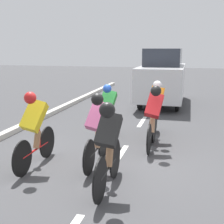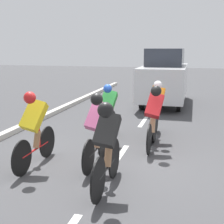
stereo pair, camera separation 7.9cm
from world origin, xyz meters
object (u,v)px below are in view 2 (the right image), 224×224
(cyclist_green, at_px, (108,112))
(cyclist_yellow, at_px, (34,127))
(cyclist_black, at_px, (107,144))
(cyclist_pink, at_px, (97,128))
(cyclist_red, at_px, (154,115))
(cyclist_orange, at_px, (156,109))
(support_car, at_px, (164,77))

(cyclist_green, height_order, cyclist_yellow, cyclist_yellow)
(cyclist_green, bearing_deg, cyclist_black, 105.17)
(cyclist_pink, height_order, cyclist_red, same)
(cyclist_yellow, xyz_separation_m, cyclist_pink, (-1.15, -0.32, -0.01))
(cyclist_red, bearing_deg, cyclist_black, 79.14)
(cyclist_orange, bearing_deg, support_car, -87.05)
(cyclist_orange, bearing_deg, cyclist_green, 27.33)
(cyclist_green, height_order, support_car, support_car)
(support_car, bearing_deg, cyclist_black, 89.13)
(cyclist_orange, relative_size, cyclist_red, 1.03)
(cyclist_yellow, bearing_deg, cyclist_pink, -164.55)
(cyclist_pink, xyz_separation_m, cyclist_red, (-0.91, -1.36, -0.00))
(cyclist_yellow, xyz_separation_m, support_car, (-1.73, -7.55, 0.31))
(cyclist_green, distance_m, cyclist_red, 1.18)
(cyclist_orange, bearing_deg, cyclist_red, 94.03)
(cyclist_green, relative_size, cyclist_pink, 1.02)
(cyclist_orange, bearing_deg, cyclist_black, 83.06)
(cyclist_yellow, height_order, cyclist_pink, cyclist_yellow)
(cyclist_yellow, bearing_deg, support_car, -102.93)
(cyclist_black, bearing_deg, cyclist_green, -74.83)
(cyclist_black, relative_size, cyclist_red, 1.02)
(cyclist_yellow, distance_m, support_car, 7.75)
(cyclist_yellow, bearing_deg, cyclist_red, -140.78)
(cyclist_orange, height_order, cyclist_yellow, cyclist_yellow)
(cyclist_green, height_order, cyclist_pink, cyclist_pink)
(cyclist_yellow, height_order, cyclist_black, cyclist_yellow)
(cyclist_pink, bearing_deg, cyclist_black, 115.95)
(cyclist_black, bearing_deg, support_car, -90.87)
(support_car, bearing_deg, cyclist_red, 93.11)
(cyclist_orange, xyz_separation_m, cyclist_pink, (0.85, 2.20, 0.01))
(cyclist_pink, distance_m, cyclist_black, 1.06)
(support_car, bearing_deg, cyclist_pink, 85.36)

